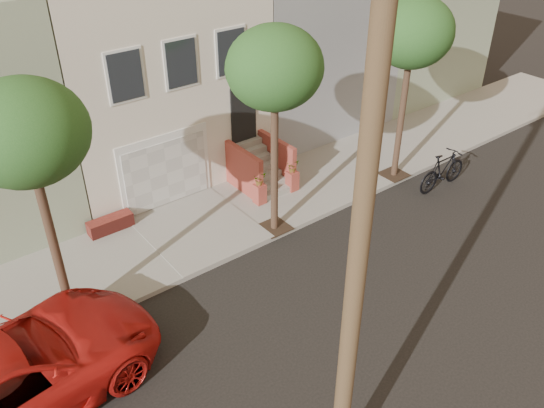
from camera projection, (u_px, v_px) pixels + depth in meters
ground at (336, 314)px, 14.63m from camera, size 90.00×90.00×0.00m
sidewalk at (222, 220)px, 18.16m from camera, size 40.00×3.70×0.15m
house_row at (127, 64)px, 20.13m from camera, size 33.10×11.70×7.00m
tree_left at (25, 134)px, 11.57m from camera, size 2.70×2.57×6.30m
tree_mid at (275, 69)px, 14.91m from camera, size 2.70×2.57×6.30m
tree_right at (413, 33)px, 17.74m from camera, size 2.70×2.57×6.30m
pickup_truck at (11, 378)px, 11.74m from camera, size 6.94×4.01×1.82m
motorcycle at (443, 170)px, 19.64m from camera, size 2.30×0.66×1.38m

